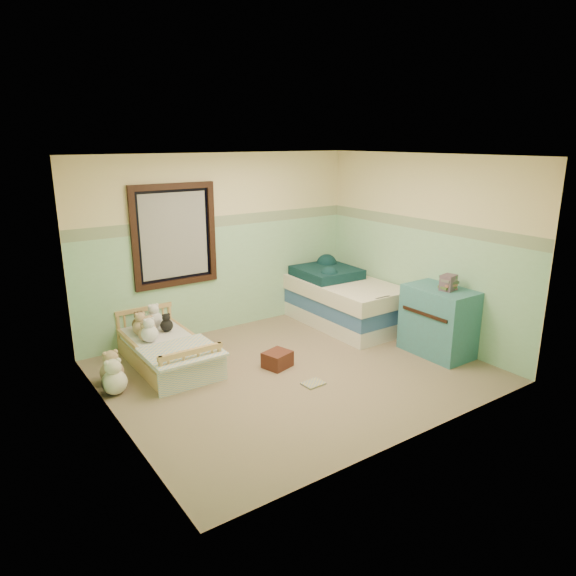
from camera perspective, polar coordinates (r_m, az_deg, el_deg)
floor at (r=6.32m, az=0.78°, el=-9.13°), size 4.20×3.60×0.02m
ceiling at (r=5.72m, az=0.88°, el=14.37°), size 4.20×3.60×0.02m
wall_back at (r=7.40m, az=-7.33°, el=4.79°), size 4.20×0.04×2.50m
wall_front at (r=4.61m, az=13.96°, el=-2.51°), size 4.20×0.04×2.50m
wall_left at (r=5.02m, az=-19.11°, el=-1.40°), size 0.04×3.60×2.50m
wall_right at (r=7.29m, az=14.44°, el=4.24°), size 0.04×3.60×2.50m
wainscot_mint at (r=7.49m, az=-7.14°, el=1.02°), size 4.20×0.01×1.50m
border_strip at (r=7.33m, az=-7.36°, el=7.27°), size 4.20×0.01×0.15m
window_frame at (r=7.03m, az=-12.31°, el=5.63°), size 1.16×0.06×1.36m
window_blinds at (r=7.04m, az=-12.34°, el=5.65°), size 0.92×0.01×1.12m
toddler_bed_frame at (r=6.61m, az=-13.12°, el=-7.36°), size 0.76×1.52×0.20m
toddler_mattress at (r=6.55m, az=-13.21°, el=-6.09°), size 0.70×1.46×0.12m
patchwork_quilt at (r=6.11m, az=-11.58°, el=-6.87°), size 0.83×0.76×0.03m
plush_bed_brown at (r=6.90m, az=-16.00°, el=-3.84°), size 0.18×0.18×0.18m
plush_bed_white at (r=6.95m, az=-14.46°, el=-3.39°), size 0.22×0.22×0.22m
plush_bed_tan at (r=6.71m, az=-14.98°, el=-4.32°), size 0.17×0.17×0.17m
plush_bed_dark at (r=6.79m, az=-13.15°, el=-4.02°), size 0.16×0.16×0.16m
plush_floor_cream at (r=6.03m, az=-18.48°, el=-9.76°), size 0.27×0.27×0.27m
plush_floor_tan at (r=6.29m, az=-18.73°, el=-8.73°), size 0.27×0.27×0.27m
twin_bed_frame at (r=7.88m, az=5.81°, el=-3.04°), size 0.97×1.94×0.22m
twin_boxspring at (r=7.81m, az=5.86°, el=-1.52°), size 0.97×1.94×0.22m
twin_mattress at (r=7.75m, az=5.90°, el=0.03°), size 1.01×1.98×0.22m
teal_blanket at (r=7.89m, az=4.25°, el=1.73°), size 0.86×0.90×0.14m
dresser at (r=6.92m, az=16.16°, el=-3.51°), size 0.55×0.87×0.87m
book_stack at (r=6.70m, az=17.16°, el=0.57°), size 0.22×0.19×0.19m
red_pillow at (r=6.38m, az=-1.17°, el=-7.83°), size 0.37×0.35×0.19m
floor_book at (r=5.99m, az=2.79°, el=-10.42°), size 0.25×0.20×0.02m
extra_plush_0 at (r=6.55m, az=-15.36°, el=-4.90°), size 0.17×0.17×0.17m
extra_plush_1 at (r=6.73m, az=-15.82°, el=-4.21°), size 0.20×0.20×0.20m
extra_plush_2 at (r=6.49m, az=-14.91°, el=-4.87°), size 0.21×0.21×0.21m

